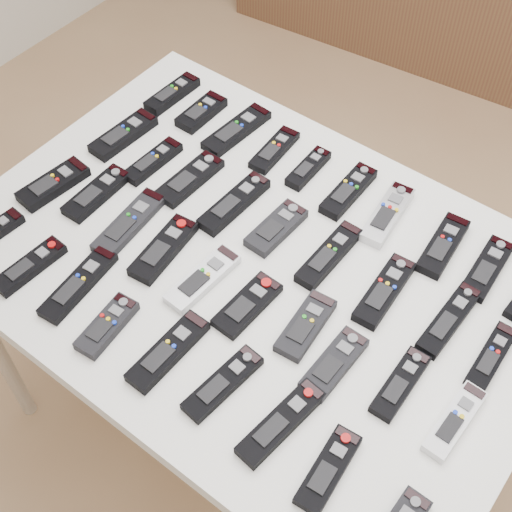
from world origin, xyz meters
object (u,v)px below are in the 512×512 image
Objects in this scene: remote_10 at (124,135)px; remote_34 at (223,383)px; remote_27 at (400,384)px; remote_26 at (334,364)px; remote_3 at (274,150)px; remote_20 at (97,193)px; remote_14 at (276,228)px; remote_30 at (30,266)px; remote_4 at (308,168)px; remote_15 at (329,255)px; remote_17 at (449,320)px; remote_23 at (203,279)px; remote_0 at (172,94)px; remote_8 at (487,268)px; remote_35 at (281,423)px; remote_7 at (443,246)px; table at (256,278)px; remote_19 at (53,184)px; remote_16 at (384,291)px; remote_32 at (107,326)px; remote_36 at (328,470)px; remote_21 at (129,223)px; remote_1 at (201,112)px; remote_2 at (237,130)px; remote_6 at (387,214)px; remote_12 at (190,179)px; remote_31 at (79,284)px; remote_11 at (153,161)px; remote_5 at (348,191)px; remote_33 at (168,351)px; remote_28 at (455,421)px; remote_25 at (306,326)px; remote_13 at (234,203)px.

remote_10 is 1.04× the size of remote_34.
remote_26 is at bearing -163.64° from remote_27.
remote_3 is 0.43m from remote_20.
remote_14 and remote_30 have the same top height.
remote_4 is 0.26m from remote_15.
remote_17 is 0.50m from remote_23.
remote_0 is 0.64m from remote_15.
remote_35 is (-0.14, -0.54, 0.00)m from remote_8.
remote_14 is 0.39m from remote_34.
remote_10 is (-0.78, -0.16, 0.00)m from remote_7.
remote_19 is at bearing -167.46° from table.
remote_16 is at bearing 12.00° from remote_20.
remote_8 is (0.10, 0.00, -0.00)m from remote_7.
remote_20 is at bearing -159.09° from remote_7.
remote_32 reaches higher than remote_36.
remote_36 is at bearing -53.94° from remote_4.
remote_21 is 1.40× the size of remote_32.
remote_14 is at bearing 68.47° from remote_32.
remote_14 is (0.05, -0.19, 0.00)m from remote_4.
remote_26 reaches higher than remote_3.
remote_1 and remote_35 have the same top height.
remote_20 is 0.36m from remote_32.
remote_17 is (0.67, -0.18, 0.00)m from remote_2.
remote_1 is 0.86× the size of remote_30.
remote_6 is at bearing -6.57° from remote_3.
remote_12 is 0.36m from remote_31.
remote_34 is (0.19, -0.55, 0.00)m from remote_4.
remote_30 is (0.01, -0.39, 0.00)m from remote_11.
remote_16 is at bearing -42.96° from remote_5.
remote_16 is at bearing -28.83° from remote_3.
remote_33 is at bearing -84.97° from remote_14.
remote_21 is at bearing -61.00° from remote_11.
remote_17 is at bearing 3.86° from remote_11.
remote_32 is (-0.28, -0.58, 0.00)m from remote_6.
remote_6 is at bearing 146.67° from remote_17.
remote_12 is 0.31m from remote_19.
remote_8 and remote_30 have the same top height.
remote_17 reaches higher than remote_27.
remote_16 is 1.06× the size of remote_20.
table is 0.32m from remote_6.
remote_0 is at bearing 177.43° from remote_4.
table is 0.29m from remote_12.
remote_6 is at bearing 122.87° from remote_27.
remote_20 is 0.79m from remote_27.
remote_23 and remote_28 have the same top height.
remote_25 is at bearing -70.17° from remote_15.
remote_1 is 0.69m from remote_33.
remote_11 is 1.03× the size of remote_14.
remote_33 is (-0.29, -0.55, 0.00)m from remote_7.
remote_5 is 0.88× the size of remote_13.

